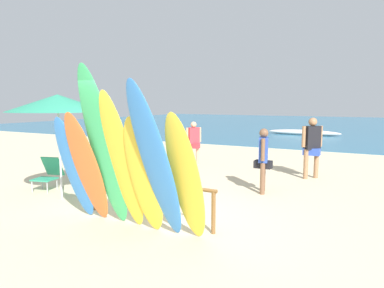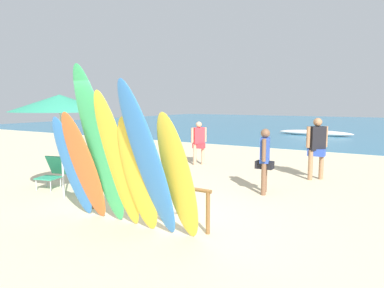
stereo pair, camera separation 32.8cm
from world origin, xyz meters
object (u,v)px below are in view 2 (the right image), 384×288
(surfboard_green_2, at_px, (100,149))
(beachgoer_photographing, at_px, (265,156))
(surfboard_yellow_3, at_px, (118,162))
(beachgoer_near_rack, at_px, (199,140))
(surfboard_yellow_6, at_px, (178,179))
(surfboard_rack, at_px, (144,189))
(beach_chair_red, at_px, (134,160))
(beach_umbrella, at_px, (60,103))
(beach_chair_blue, at_px, (53,171))
(beach_chair_striped, at_px, (112,169))
(distant_boat, at_px, (315,133))
(beachgoer_strolling, at_px, (317,144))
(surfboard_blue_5, at_px, (149,164))
(surfboard_yellow_4, at_px, (138,176))
(surfboard_orange_1, at_px, (85,168))
(surfboard_blue_0, at_px, (73,168))

(surfboard_green_2, distance_m, beachgoer_photographing, 4.03)
(surfboard_yellow_3, xyz_separation_m, beachgoer_near_rack, (-1.95, 6.12, -0.31))
(surfboard_yellow_6, bearing_deg, beachgoer_photographing, 93.02)
(surfboard_rack, distance_m, surfboard_yellow_3, 0.89)
(beach_chair_red, distance_m, beach_umbrella, 3.35)
(beach_umbrella, bearing_deg, beachgoer_near_rack, 84.03)
(surfboard_green_2, relative_size, surfboard_yellow_6, 1.35)
(beach_chair_blue, distance_m, beach_chair_striped, 1.46)
(beach_chair_blue, height_order, beach_chair_striped, beach_chair_blue)
(beachgoer_near_rack, xyz_separation_m, beach_umbrella, (-0.55, -5.24, 1.28))
(surfboard_rack, relative_size, distant_boat, 0.58)
(surfboard_yellow_6, bearing_deg, surfboard_rack, 157.35)
(beach_chair_red, height_order, beach_chair_striped, beach_chair_red)
(beachgoer_strolling, bearing_deg, surfboard_blue_5, -147.55)
(surfboard_yellow_6, relative_size, beachgoer_photographing, 1.38)
(surfboard_yellow_4, bearing_deg, distant_boat, 93.31)
(beach_chair_red, bearing_deg, surfboard_yellow_6, -42.38)
(beach_umbrella, bearing_deg, surfboard_yellow_3, -19.49)
(surfboard_green_2, relative_size, beachgoer_photographing, 1.86)
(beach_chair_blue, height_order, distant_boat, beach_chair_blue)
(surfboard_orange_1, height_order, surfboard_yellow_3, surfboard_yellow_3)
(surfboard_orange_1, relative_size, beach_chair_blue, 2.64)
(surfboard_rack, bearing_deg, distant_boat, 92.17)
(beach_chair_red, bearing_deg, surfboard_yellow_4, -48.54)
(beachgoer_strolling, bearing_deg, beach_chair_blue, 172.82)
(surfboard_yellow_4, distance_m, beach_umbrella, 3.26)
(surfboard_blue_0, bearing_deg, surfboard_rack, 27.54)
(beachgoer_strolling, bearing_deg, beachgoer_near_rack, 129.67)
(beachgoer_strolling, height_order, beach_umbrella, beach_umbrella)
(surfboard_yellow_3, bearing_deg, surfboard_orange_1, -177.11)
(surfboard_blue_5, bearing_deg, beach_chair_blue, 164.95)
(distant_boat, bearing_deg, surfboard_rack, -87.83)
(surfboard_rack, xyz_separation_m, beach_umbrella, (-2.51, 0.23, 1.57))
(surfboard_yellow_6, bearing_deg, beach_chair_blue, 169.17)
(beachgoer_photographing, height_order, beach_chair_red, beachgoer_photographing)
(beachgoer_strolling, bearing_deg, beach_umbrella, -178.35)
(surfboard_blue_0, distance_m, distant_boat, 19.29)
(surfboard_yellow_4, bearing_deg, surfboard_yellow_3, -177.83)
(surfboard_blue_5, bearing_deg, surfboard_yellow_4, 158.37)
(beachgoer_near_rack, height_order, distant_boat, beachgoer_near_rack)
(surfboard_orange_1, distance_m, surfboard_yellow_6, 1.95)
(surfboard_yellow_3, relative_size, beach_chair_blue, 3.05)
(surfboard_rack, distance_m, surfboard_yellow_4, 0.86)
(beach_umbrella, xyz_separation_m, distant_boat, (1.81, 18.41, -1.98))
(beach_chair_blue, xyz_separation_m, beach_chair_striped, (1.09, 0.97, -0.00))
(beachgoer_near_rack, xyz_separation_m, beachgoer_photographing, (3.24, -2.52, 0.03))
(beach_chair_striped, distance_m, distant_boat, 17.03)
(surfboard_rack, height_order, distant_boat, surfboard_rack)
(beach_umbrella, height_order, distant_boat, beach_umbrella)
(surfboard_rack, relative_size, surfboard_blue_0, 1.37)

